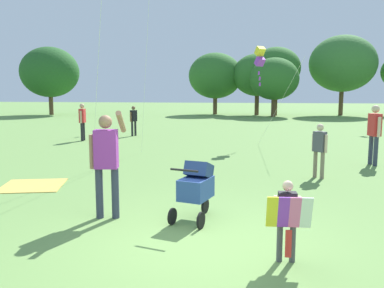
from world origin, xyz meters
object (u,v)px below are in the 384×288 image
(picnic_blanket, at_px, (33,186))
(stroller, at_px, (196,185))
(kite_orange_delta, at_px, (260,57))
(person_adult_flyer, at_px, (106,157))
(person_kid_running, at_px, (374,130))
(person_red_shirt, at_px, (82,119))
(child_with_butterfly_kite, at_px, (287,214))
(person_sitting_far, at_px, (319,146))
(person_couple_left, at_px, (134,118))

(picnic_blanket, bearing_deg, stroller, -25.91)
(kite_orange_delta, distance_m, picnic_blanket, 10.14)
(person_adult_flyer, xyz_separation_m, person_kid_running, (6.17, 5.80, -0.04))
(stroller, bearing_deg, person_red_shirt, 121.17)
(child_with_butterfly_kite, height_order, person_adult_flyer, person_adult_flyer)
(person_red_shirt, bearing_deg, child_with_butterfly_kite, -57.44)
(stroller, distance_m, person_sitting_far, 4.57)
(person_adult_flyer, relative_size, person_sitting_far, 1.37)
(stroller, relative_size, person_couple_left, 0.78)
(person_couple_left, distance_m, picnic_blanket, 10.26)
(child_with_butterfly_kite, bearing_deg, person_adult_flyer, 152.57)
(person_adult_flyer, xyz_separation_m, kite_orange_delta, (2.95, 9.85, 2.40))
(child_with_butterfly_kite, xyz_separation_m, stroller, (-1.36, 1.60, -0.04))
(person_sitting_far, bearing_deg, stroller, -126.20)
(person_kid_running, bearing_deg, person_red_shirt, 157.67)
(child_with_butterfly_kite, relative_size, person_red_shirt, 0.67)
(person_couple_left, bearing_deg, child_with_butterfly_kite, -67.28)
(child_with_butterfly_kite, distance_m, kite_orange_delta, 11.72)
(child_with_butterfly_kite, bearing_deg, person_red_shirt, 122.56)
(person_sitting_far, height_order, picnic_blanket, person_sitting_far)
(child_with_butterfly_kite, bearing_deg, person_kid_running, 66.03)
(person_kid_running, relative_size, picnic_blanket, 1.30)
(person_adult_flyer, bearing_deg, picnic_blanket, 140.66)
(person_kid_running, bearing_deg, child_with_butterfly_kite, -113.97)
(person_couple_left, bearing_deg, person_adult_flyer, -76.89)
(kite_orange_delta, relative_size, person_couple_left, 2.73)
(stroller, height_order, person_sitting_far, person_sitting_far)
(person_red_shirt, height_order, picnic_blanket, person_red_shirt)
(person_adult_flyer, distance_m, person_kid_running, 8.47)
(person_red_shirt, bearing_deg, stroller, -58.83)
(person_sitting_far, bearing_deg, person_couple_left, 129.87)
(person_adult_flyer, bearing_deg, person_kid_running, 43.25)
(person_couple_left, bearing_deg, kite_orange_delta, -22.74)
(child_with_butterfly_kite, distance_m, person_sitting_far, 5.46)
(child_with_butterfly_kite, relative_size, stroller, 0.97)
(child_with_butterfly_kite, bearing_deg, person_couple_left, 112.72)
(kite_orange_delta, bearing_deg, person_red_shirt, 177.25)
(person_adult_flyer, xyz_separation_m, stroller, (1.55, 0.09, -0.48))
(kite_orange_delta, height_order, person_kid_running, kite_orange_delta)
(person_couple_left, relative_size, person_kid_running, 0.80)
(person_couple_left, xyz_separation_m, person_kid_running, (9.03, -6.49, 0.20))
(child_with_butterfly_kite, bearing_deg, kite_orange_delta, 89.82)
(kite_orange_delta, relative_size, picnic_blanket, 2.85)
(stroller, bearing_deg, person_sitting_far, 53.80)
(person_red_shirt, xyz_separation_m, person_couple_left, (1.71, 2.08, -0.11))
(stroller, bearing_deg, person_adult_flyer, -176.76)
(person_sitting_far, distance_m, picnic_blanket, 7.03)
(person_adult_flyer, height_order, stroller, person_adult_flyer)
(kite_orange_delta, distance_m, person_couple_left, 6.84)
(person_adult_flyer, height_order, picnic_blanket, person_adult_flyer)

